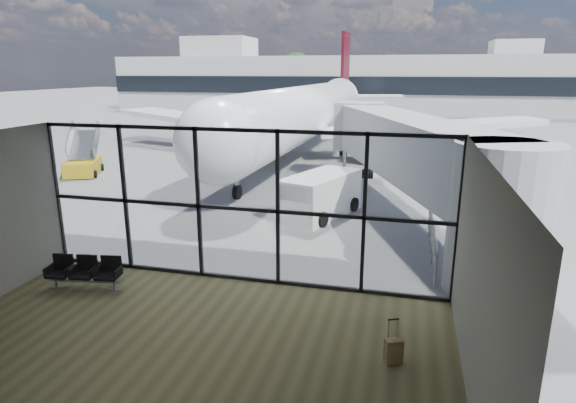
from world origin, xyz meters
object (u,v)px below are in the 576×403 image
at_px(service_van, 319,195).
at_px(mobile_stairs, 83,165).
at_px(airliner, 309,112).
at_px(suitcase, 394,351).
at_px(seating_row, 85,270).
at_px(belt_loader, 238,155).

relative_size(service_van, mobile_stairs, 1.18).
bearing_deg(airliner, suitcase, -72.80).
height_order(seating_row, belt_loader, belt_loader).
bearing_deg(belt_loader, service_van, -61.82).
distance_m(airliner, mobile_stairs, 16.28).
bearing_deg(seating_row, belt_loader, 87.37).
bearing_deg(seating_row, mobile_stairs, 117.72).
height_order(service_van, mobile_stairs, mobile_stairs).
distance_m(suitcase, mobile_stairs, 24.01).
xyz_separation_m(seating_row, airliner, (1.30, 24.95, 2.48)).
bearing_deg(service_van, belt_loader, 146.53).
xyz_separation_m(suitcase, service_van, (-3.48, 10.21, 0.62)).
height_order(seating_row, service_van, service_van).
bearing_deg(mobile_stairs, airliner, 21.57).
distance_m(seating_row, service_van, 9.98).
bearing_deg(mobile_stairs, service_van, -42.02).
distance_m(seating_row, belt_loader, 18.55).
bearing_deg(service_van, airliner, 123.91).
distance_m(airliner, belt_loader, 7.67).
xyz_separation_m(airliner, service_van, (3.88, -16.42, -2.08)).
xyz_separation_m(seating_row, belt_loader, (-2.00, 18.44, 0.13)).
height_order(service_van, belt_loader, belt_loader).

